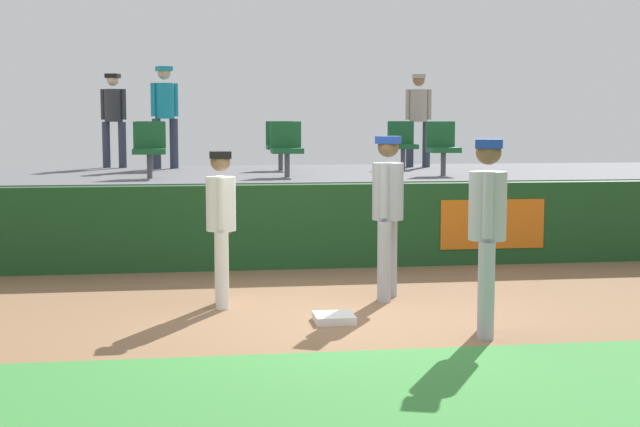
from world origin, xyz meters
The scene contains 17 objects.
ground_plane centered at (0.00, 0.00, 0.00)m, with size 60.00×60.00×0.00m, color #846042.
grass_foreground_strip centered at (0.00, -2.68, 0.00)m, with size 18.00×2.80×0.01m, color #388438.
first_base centered at (-0.12, -0.12, 0.04)m, with size 0.40×0.40×0.08m, color white.
player_fielder_home centered at (-1.21, 0.84, 0.98)m, with size 0.33×0.53×1.70m.
player_runner_visitor centered at (0.66, 0.95, 1.07)m, with size 0.47×0.48×1.85m.
player_coach_visitor centered at (1.21, -0.87, 1.08)m, with size 0.44×0.50×1.86m.
field_wall centered at (0.01, 3.23, 0.58)m, with size 18.00×0.26×1.16m.
bleacher_platform centered at (0.00, 5.80, 0.58)m, with size 18.00×4.80×1.17m, color #59595E.
seat_back_center centered at (-0.01, 6.47, 1.64)m, with size 0.47×0.44×0.84m.
seat_front_right centered at (2.35, 4.67, 1.64)m, with size 0.46×0.44×0.84m.
seat_back_right centered at (2.14, 6.47, 1.64)m, with size 0.46×0.44×0.84m.
seat_front_center centered at (-0.09, 4.67, 1.64)m, with size 0.47×0.44×0.84m.
seat_front_left centered at (-2.14, 4.67, 1.64)m, with size 0.48×0.44×0.84m.
seat_back_left centered at (-2.20, 6.47, 1.64)m, with size 0.46×0.44×0.84m.
spectator_hooded centered at (2.59, 7.12, 2.14)m, with size 0.47×0.37×1.69m.
spectator_capped centered at (-2.90, 7.70, 2.14)m, with size 0.46×0.39×1.69m.
spectator_casual centered at (-1.98, 7.25, 2.21)m, with size 0.48×0.44×1.80m.
Camera 1 is at (-1.53, -8.92, 2.04)m, focal length 50.43 mm.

